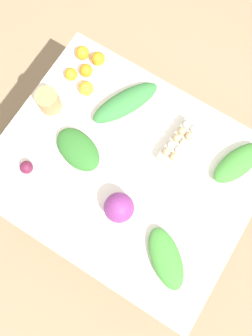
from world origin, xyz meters
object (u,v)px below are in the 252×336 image
paper_bag (49,101)px  beet_root (26,167)px  greens_bunch_kale (238,163)px  greens_bunch_chard (125,103)px  orange_3 (83,53)px  cabbage_purple (119,208)px  greens_bunch_scallion (78,149)px  orange_4 (98,59)px  egg_carton (179,142)px  orange_0 (86,88)px  orange_1 (71,74)px  orange_2 (86,71)px  greens_bunch_dandelion (166,258)px

paper_bag → beet_root: size_ratio=1.80×
paper_bag → greens_bunch_kale: size_ratio=0.41×
greens_bunch_chard → orange_3: size_ratio=5.08×
orange_3 → cabbage_purple: bearing=135.4°
beet_root → orange_3: size_ratio=0.88×
greens_bunch_scallion → orange_4: (0.19, -0.49, -0.00)m
egg_carton → orange_4: 0.64m
greens_bunch_kale → orange_0: same height
egg_carton → orange_0: egg_carton is taller
cabbage_purple → orange_1: bearing=-38.1°
orange_3 → orange_4: 0.09m
egg_carton → greens_bunch_kale: bearing=-73.7°
paper_bag → orange_1: bearing=-90.3°
paper_bag → greens_bunch_scallion: (-0.27, 0.13, -0.02)m
egg_carton → cabbage_purple: bearing=174.2°
greens_bunch_chard → orange_1: 0.34m
beet_root → orange_1: orange_1 is taller
orange_3 → orange_2: bearing=133.8°
orange_1 → greens_bunch_chard: bearing=-178.1°
greens_bunch_scallion → orange_4: greens_bunch_scallion is taller
beet_root → orange_1: bearing=-79.8°
orange_2 → egg_carton: bearing=172.0°
egg_carton → orange_4: size_ratio=3.60×
greens_bunch_dandelion → orange_3: size_ratio=3.94×
orange_2 → orange_0: bearing=124.1°
greens_bunch_dandelion → greens_bunch_chard: bearing=-44.4°
greens_bunch_dandelion → orange_4: bearing=-40.1°
paper_bag → orange_4: paper_bag is taller
greens_bunch_kale → orange_1: bearing=2.0°
egg_carton → greens_bunch_kale: egg_carton is taller
cabbage_purple → greens_bunch_chard: cabbage_purple is taller
cabbage_purple → greens_bunch_scallion: cabbage_purple is taller
cabbage_purple → orange_4: size_ratio=1.96×
greens_bunch_kale → orange_4: 0.93m
paper_bag → greens_bunch_dandelion: paper_bag is taller
greens_bunch_chard → greens_bunch_dandelion: greens_bunch_chard is taller
paper_bag → orange_4: bearing=-102.0°
orange_1 → orange_4: 0.17m
cabbage_purple → orange_0: size_ratio=1.88×
greens_bunch_chard → greens_bunch_scallion: 0.35m
greens_bunch_kale → orange_4: (0.92, -0.12, -0.00)m
greens_bunch_chard → cabbage_purple: bearing=118.8°
greens_bunch_scallion → orange_2: (0.21, -0.39, -0.00)m
egg_carton → orange_4: egg_carton is taller
cabbage_purple → beet_root: (0.51, 0.07, -0.04)m
orange_0 → orange_2: orange_0 is taller
greens_bunch_kale → orange_2: (0.93, -0.03, -0.00)m
orange_1 → orange_3: (0.02, -0.14, 0.00)m
orange_3 → orange_0: bearing=128.9°
greens_bunch_kale → orange_1: size_ratio=4.29×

